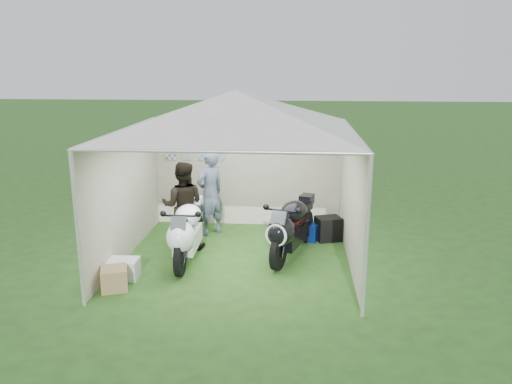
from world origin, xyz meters
TOP-DOWN VIEW (x-y plane):
  - ground at (0.00, 0.00)m, footprint 80.00×80.00m
  - canopy_tent at (-0.00, 0.03)m, footprint 5.66×5.66m
  - motorcycle_white at (-0.86, -0.21)m, footprint 0.49×2.09m
  - motorcycle_black at (0.96, 0.14)m, footprint 0.94×2.05m
  - paddock_stand at (1.26, 1.06)m, footprint 0.53×0.42m
  - person_dark_jacket at (-1.07, 0.46)m, footprint 0.84×0.67m
  - person_blue_jacket at (-0.69, 1.29)m, footprint 0.74×0.76m
  - equipment_box at (1.70, 1.11)m, footprint 0.57×0.52m
  - crate_0 at (-1.75, -1.01)m, footprint 0.49×0.39m
  - crate_1 at (-1.75, -1.43)m, footprint 0.50×0.50m

SIDE VIEW (x-z plane):
  - ground at x=0.00m, z-range 0.00..0.00m
  - crate_0 at x=-1.75m, z-range 0.00..0.32m
  - paddock_stand at x=1.26m, z-range 0.00..0.34m
  - crate_1 at x=-1.75m, z-range 0.00..0.35m
  - equipment_box at x=1.70m, z-range 0.00..0.47m
  - motorcycle_white at x=-0.86m, z-range 0.06..1.09m
  - motorcycle_black at x=0.96m, z-range 0.06..1.10m
  - person_dark_jacket at x=-1.07m, z-range 0.00..1.67m
  - person_blue_jacket at x=-0.69m, z-range 0.00..1.76m
  - canopy_tent at x=0.00m, z-range 1.08..4.08m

